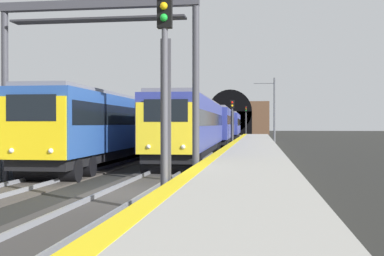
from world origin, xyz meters
name	(u,v)px	position (x,y,z in m)	size (l,w,h in m)	color
ground_plane	(128,195)	(0.00, 0.00, 0.00)	(320.00, 320.00, 0.00)	black
platform_right	(243,184)	(0.00, -3.83, 0.46)	(112.00, 3.54, 0.92)	#9E9B93
platform_right_edge_strip	(196,169)	(0.00, -2.31, 0.93)	(112.00, 0.50, 0.01)	yellow
track_main_line	(128,194)	(0.00, 0.00, 0.04)	(160.00, 2.97, 0.21)	#383533
track_adjacent_line	(6,192)	(0.00, 4.37, 0.04)	(160.00, 2.84, 0.21)	#423D38
train_main_approaching	(218,125)	(35.24, 0.00, 2.30)	(58.98, 3.27, 4.05)	navy
train_adjacent_platform	(171,125)	(31.56, 4.37, 2.34)	(60.62, 3.17, 4.96)	#264C99
railway_signal_near	(165,80)	(-3.28, -1.91, 3.55)	(0.39, 0.38, 5.94)	#4C4C54
railway_signal_mid	(232,121)	(28.12, -1.91, 2.71)	(0.39, 0.38, 4.57)	#38383D
railway_signal_far	(246,119)	(73.17, -1.91, 3.41)	(0.39, 0.38, 5.68)	#38383D
overhead_signal_gantry	(98,46)	(3.27, 2.18, 5.57)	(0.70, 8.38, 7.45)	#3F3F47
tunnel_portal	(230,118)	(93.76, 2.18, 3.80)	(2.60, 17.57, 10.20)	brown
catenary_mast_near	(274,111)	(37.40, -5.96, 3.85)	(0.22, 2.38, 7.45)	#595B60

